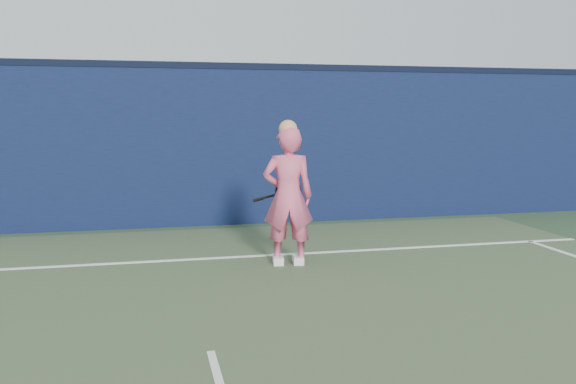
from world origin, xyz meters
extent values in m
cube|color=#0B1634|center=(0.00, 6.50, 1.25)|extent=(24.00, 0.40, 2.50)
cube|color=black|center=(0.00, 6.50, 2.55)|extent=(24.00, 0.42, 0.10)
imported|color=#E2577D|center=(1.20, 3.56, 0.82)|extent=(0.65, 0.48, 1.64)
sphere|color=tan|center=(1.20, 3.56, 1.61)|extent=(0.22, 0.22, 0.22)
cube|color=white|center=(1.32, 3.54, 0.05)|extent=(0.16, 0.29, 0.10)
cube|color=white|center=(1.08, 3.57, 0.05)|extent=(0.16, 0.29, 0.10)
torus|color=black|center=(1.29, 3.93, 0.82)|extent=(0.34, 0.10, 0.34)
torus|color=#CAE915|center=(1.29, 3.93, 0.82)|extent=(0.28, 0.07, 0.28)
cylinder|color=beige|center=(1.29, 3.93, 0.82)|extent=(0.28, 0.07, 0.27)
cylinder|color=black|center=(1.06, 4.05, 0.76)|extent=(0.30, 0.13, 0.11)
cylinder|color=black|center=(0.94, 4.11, 0.71)|extent=(0.14, 0.08, 0.07)
cube|color=white|center=(0.00, 4.00, 0.01)|extent=(11.00, 0.08, 0.01)
camera|label=1|loc=(-0.43, -3.42, 1.79)|focal=38.00mm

